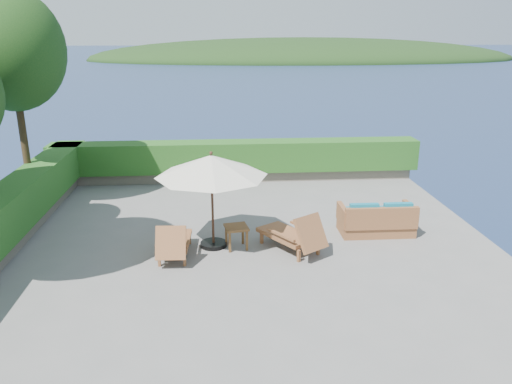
{
  "coord_description": "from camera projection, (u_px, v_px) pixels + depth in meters",
  "views": [
    {
      "loc": [
        -0.59,
        -10.9,
        4.88
      ],
      "look_at": [
        0.3,
        0.8,
        1.1
      ],
      "focal_mm": 35.0,
      "sensor_mm": 36.0,
      "label": 1
    }
  ],
  "objects": [
    {
      "name": "planter_wall_far",
      "position": [
        237.0,
        175.0,
        17.14
      ],
      "size": [
        12.0,
        0.6,
        0.36
      ],
      "primitive_type": "cube",
      "color": "slate",
      "rests_on": "ground"
    },
    {
      "name": "hedge_far",
      "position": [
        236.0,
        156.0,
        16.94
      ],
      "size": [
        12.4,
        0.9,
        1.0
      ],
      "primitive_type": "cube",
      "color": "#154C17",
      "rests_on": "planter_wall_far"
    },
    {
      "name": "side_table",
      "position": [
        236.0,
        230.0,
        11.66
      ],
      "size": [
        0.6,
        0.6,
        0.55
      ],
      "rotation": [
        0.0,
        0.0,
        0.18
      ],
      "color": "brown",
      "rests_on": "ground"
    },
    {
      "name": "patio_umbrella",
      "position": [
        211.0,
        167.0,
        11.3
      ],
      "size": [
        2.78,
        2.78,
        2.32
      ],
      "rotation": [
        0.0,
        0.0,
        0.07
      ],
      "color": "black",
      "rests_on": "ground"
    },
    {
      "name": "planter_wall_left",
      "position": [
        2.0,
        247.0,
        11.42
      ],
      "size": [
        0.6,
        12.0,
        0.36
      ],
      "primitive_type": "cube",
      "color": "slate",
      "rests_on": "ground"
    },
    {
      "name": "offshore_island",
      "position": [
        303.0,
        59.0,
        147.47
      ],
      "size": [
        126.0,
        57.6,
        12.6
      ],
      "primitive_type": "ellipsoid",
      "color": "black",
      "rests_on": "ocean"
    },
    {
      "name": "foundation",
      "position": [
        246.0,
        304.0,
        12.36
      ],
      "size": [
        12.0,
        12.0,
        3.0
      ],
      "primitive_type": "cube",
      "color": "#574F45",
      "rests_on": "ocean"
    },
    {
      "name": "tree_far",
      "position": [
        11.0,
        51.0,
        13.13
      ],
      "size": [
        2.8,
        2.8,
        6.03
      ],
      "color": "#3A2B16",
      "rests_on": "ground"
    },
    {
      "name": "lounge_right",
      "position": [
        294.0,
        234.0,
        11.51
      ],
      "size": [
        1.58,
        1.85,
        1.01
      ],
      "rotation": [
        0.0,
        0.0,
        0.6
      ],
      "color": "brown",
      "rests_on": "ground"
    },
    {
      "name": "ground",
      "position": [
        246.0,
        246.0,
        11.88
      ],
      "size": [
        12.0,
        12.0,
        0.0
      ],
      "primitive_type": "plane",
      "color": "slate",
      "rests_on": "ground"
    },
    {
      "name": "wicker_loveseat",
      "position": [
        377.0,
        221.0,
        12.52
      ],
      "size": [
        1.86,
        0.96,
        0.9
      ],
      "rotation": [
        0.0,
        0.0,
        -0.01
      ],
      "color": "brown",
      "rests_on": "ground"
    },
    {
      "name": "lounge_left",
      "position": [
        174.0,
        242.0,
        11.19
      ],
      "size": [
        0.76,
        1.61,
        0.92
      ],
      "rotation": [
        0.0,
        0.0,
        -0.04
      ],
      "color": "brown",
      "rests_on": "ground"
    },
    {
      "name": "ocean",
      "position": [
        247.0,
        353.0,
        12.8
      ],
      "size": [
        600.0,
        600.0,
        0.0
      ],
      "primitive_type": "plane",
      "color": "#18294D",
      "rests_on": "ground"
    }
  ]
}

